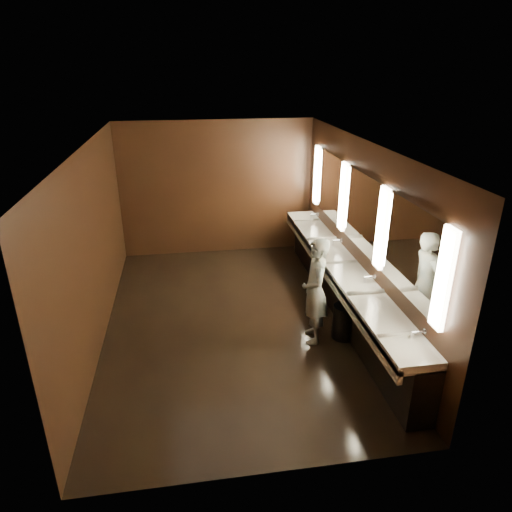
{
  "coord_description": "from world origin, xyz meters",
  "views": [
    {
      "loc": [
        -0.64,
        -6.33,
        3.86
      ],
      "look_at": [
        0.36,
        0.0,
        1.11
      ],
      "focal_mm": 32.0,
      "sensor_mm": 36.0,
      "label": 1
    }
  ],
  "objects": [
    {
      "name": "floor",
      "position": [
        0.0,
        0.0,
        0.0
      ],
      "size": [
        6.0,
        6.0,
        0.0
      ],
      "primitive_type": "plane",
      "color": "black",
      "rests_on": "ground"
    },
    {
      "name": "trash_bin",
      "position": [
        1.58,
        -0.72,
        0.27
      ],
      "size": [
        0.42,
        0.42,
        0.53
      ],
      "primitive_type": "cylinder",
      "rotation": [
        0.0,
        0.0,
        -0.27
      ],
      "color": "black",
      "rests_on": "floor"
    },
    {
      "name": "person",
      "position": [
        1.11,
        -0.69,
        0.8
      ],
      "size": [
        0.45,
        0.63,
        1.6
      ],
      "primitive_type": "imported",
      "rotation": [
        0.0,
        0.0,
        -1.69
      ],
      "color": "#8BBCD0",
      "rests_on": "floor"
    },
    {
      "name": "wall_back",
      "position": [
        0.0,
        3.0,
        1.4
      ],
      "size": [
        4.0,
        0.02,
        2.8
      ],
      "primitive_type": "cube",
      "color": "black",
      "rests_on": "floor"
    },
    {
      "name": "sink_counter",
      "position": [
        1.79,
        0.0,
        0.5
      ],
      "size": [
        0.55,
        5.4,
        1.01
      ],
      "color": "black",
      "rests_on": "floor"
    },
    {
      "name": "wall_front",
      "position": [
        0.0,
        -3.0,
        1.4
      ],
      "size": [
        4.0,
        0.02,
        2.8
      ],
      "primitive_type": "cube",
      "color": "black",
      "rests_on": "floor"
    },
    {
      "name": "wall_right",
      "position": [
        2.0,
        0.0,
        1.4
      ],
      "size": [
        0.02,
        6.0,
        2.8
      ],
      "primitive_type": "cube",
      "color": "black",
      "rests_on": "floor"
    },
    {
      "name": "wall_left",
      "position": [
        -2.0,
        0.0,
        1.4
      ],
      "size": [
        0.02,
        6.0,
        2.8
      ],
      "primitive_type": "cube",
      "color": "black",
      "rests_on": "floor"
    },
    {
      "name": "ceiling",
      "position": [
        0.0,
        0.0,
        2.8
      ],
      "size": [
        4.0,
        6.0,
        0.02
      ],
      "primitive_type": "cube",
      "color": "#2D2D2B",
      "rests_on": "wall_back"
    },
    {
      "name": "mirror_band",
      "position": [
        1.98,
        -0.0,
        1.75
      ],
      "size": [
        0.06,
        5.03,
        1.15
      ],
      "color": "#FCEDC4",
      "rests_on": "wall_right"
    }
  ]
}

